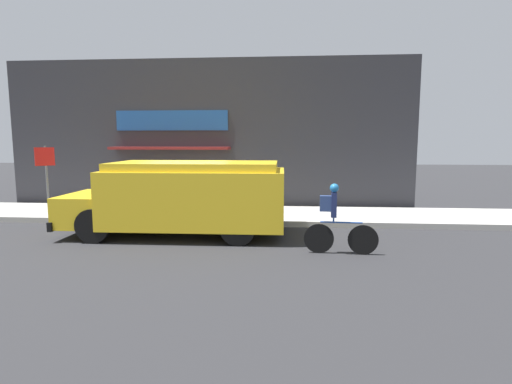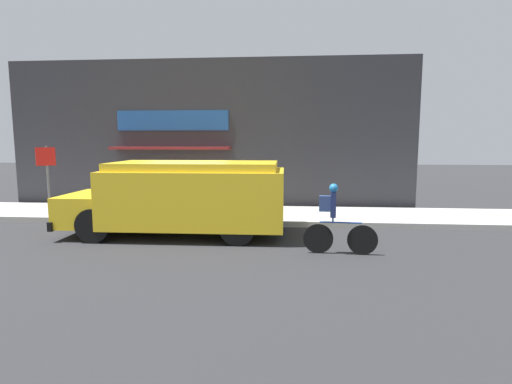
{
  "view_description": "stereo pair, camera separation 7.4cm",
  "coord_description": "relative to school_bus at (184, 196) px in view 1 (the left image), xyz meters",
  "views": [
    {
      "loc": [
        3.09,
        -11.97,
        2.59
      ],
      "look_at": [
        2.16,
        -0.2,
        1.1
      ],
      "focal_mm": 28.0,
      "sensor_mm": 36.0,
      "label": 1
    },
    {
      "loc": [
        3.16,
        -11.97,
        2.59
      ],
      "look_at": [
        2.16,
        -0.2,
        1.1
      ],
      "focal_mm": 28.0,
      "sensor_mm": 36.0,
      "label": 2
    }
  ],
  "objects": [
    {
      "name": "school_bus",
      "position": [
        0.0,
        0.0,
        0.0
      ],
      "size": [
        6.08,
        2.81,
        2.04
      ],
      "rotation": [
        0.0,
        0.0,
        0.01
      ],
      "color": "yellow",
      "rests_on": "ground_plane"
    },
    {
      "name": "ground_plane",
      "position": [
        -0.26,
        1.25,
        -1.09
      ],
      "size": [
        70.0,
        70.0,
        0.0
      ],
      "primitive_type": "plane",
      "color": "#2B2B2D"
    },
    {
      "name": "stop_sign_post",
      "position": [
        -5.12,
        1.84,
        0.62
      ],
      "size": [
        0.45,
        0.45,
        2.28
      ],
      "color": "slate",
      "rests_on": "sidewalk"
    },
    {
      "name": "sidewalk",
      "position": [
        -0.26,
        2.72,
        -1.0
      ],
      "size": [
        28.0,
        2.95,
        0.18
      ],
      "color": "#ADAAA3",
      "rests_on": "ground_plane"
    },
    {
      "name": "trash_bin",
      "position": [
        -2.58,
        3.29,
        -0.46
      ],
      "size": [
        0.54,
        0.54,
        0.9
      ],
      "color": "slate",
      "rests_on": "sidewalk"
    },
    {
      "name": "cyclist",
      "position": [
        3.97,
        -1.56,
        -0.31
      ],
      "size": [
        1.7,
        0.21,
        1.64
      ],
      "rotation": [
        0.0,
        0.0,
        -0.06
      ],
      "color": "black",
      "rests_on": "ground_plane"
    },
    {
      "name": "storefront",
      "position": [
        -0.3,
        4.57,
        1.76
      ],
      "size": [
        15.73,
        0.89,
        5.72
      ],
      "color": "#2D2D33",
      "rests_on": "ground_plane"
    }
  ]
}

